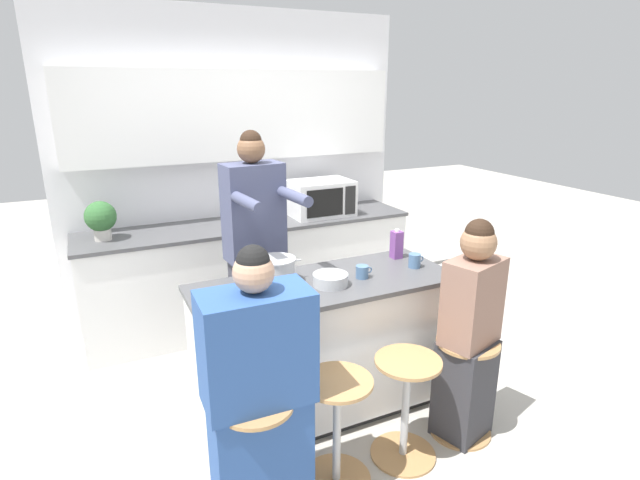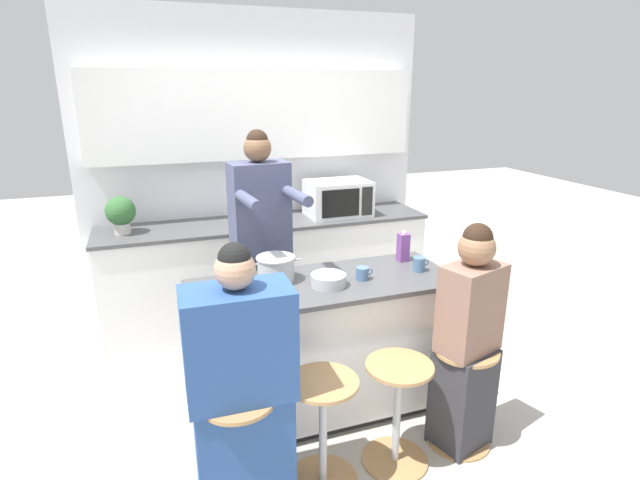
{
  "view_description": "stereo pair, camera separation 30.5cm",
  "coord_description": "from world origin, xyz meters",
  "px_view_note": "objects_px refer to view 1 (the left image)",
  "views": [
    {
      "loc": [
        -1.26,
        -2.57,
        2.07
      ],
      "look_at": [
        0.0,
        0.07,
        1.16
      ],
      "focal_mm": 28.0,
      "sensor_mm": 36.0,
      "label": 1
    },
    {
      "loc": [
        -0.98,
        -2.68,
        2.07
      ],
      "look_at": [
        0.0,
        0.07,
        1.16
      ],
      "focal_mm": 28.0,
      "sensor_mm": 36.0,
      "label": 2
    }
  ],
  "objects_px": {
    "person_cooking": "(256,263)",
    "coffee_cup_far": "(415,261)",
    "coffee_cup_near": "(362,272)",
    "fruit_bowl": "(330,280)",
    "person_seated_near": "(469,340)",
    "bar_stool_leftmost": "(258,453)",
    "bar_stool_center_left": "(337,427)",
    "microwave": "(320,198)",
    "bar_stool_center_right": "(406,405)",
    "juice_carton": "(397,244)",
    "cooking_pot": "(276,270)",
    "bar_stool_rightmost": "(464,383)",
    "kitchen_island": "(324,346)",
    "person_wrapped_blanket": "(259,394)",
    "potted_plant": "(101,218)"
  },
  "relations": [
    {
      "from": "person_seated_near",
      "to": "juice_carton",
      "type": "bearing_deg",
      "value": 73.7
    },
    {
      "from": "bar_stool_center_right",
      "to": "juice_carton",
      "type": "distance_m",
      "value": 1.11
    },
    {
      "from": "cooking_pot",
      "to": "person_seated_near",
      "type": "bearing_deg",
      "value": -36.88
    },
    {
      "from": "person_seated_near",
      "to": "coffee_cup_near",
      "type": "bearing_deg",
      "value": 110.71
    },
    {
      "from": "juice_carton",
      "to": "potted_plant",
      "type": "bearing_deg",
      "value": 145.11
    },
    {
      "from": "bar_stool_rightmost",
      "to": "person_seated_near",
      "type": "distance_m",
      "value": 0.3
    },
    {
      "from": "bar_stool_center_right",
      "to": "person_cooking",
      "type": "distance_m",
      "value": 1.35
    },
    {
      "from": "coffee_cup_far",
      "to": "juice_carton",
      "type": "distance_m",
      "value": 0.22
    },
    {
      "from": "coffee_cup_near",
      "to": "microwave",
      "type": "height_order",
      "value": "microwave"
    },
    {
      "from": "bar_stool_leftmost",
      "to": "person_seated_near",
      "type": "height_order",
      "value": "person_seated_near"
    },
    {
      "from": "coffee_cup_near",
      "to": "juice_carton",
      "type": "relative_size",
      "value": 0.54
    },
    {
      "from": "microwave",
      "to": "bar_stool_center_left",
      "type": "bearing_deg",
      "value": -113.33
    },
    {
      "from": "person_seated_near",
      "to": "cooking_pot",
      "type": "xyz_separation_m",
      "value": [
        -0.93,
        0.7,
        0.35
      ]
    },
    {
      "from": "fruit_bowl",
      "to": "microwave",
      "type": "relative_size",
      "value": 0.39
    },
    {
      "from": "juice_carton",
      "to": "cooking_pot",
      "type": "bearing_deg",
      "value": -175.97
    },
    {
      "from": "coffee_cup_far",
      "to": "juice_carton",
      "type": "xyz_separation_m",
      "value": [
        -0.0,
        0.21,
        0.05
      ]
    },
    {
      "from": "bar_stool_leftmost",
      "to": "juice_carton",
      "type": "height_order",
      "value": "juice_carton"
    },
    {
      "from": "juice_carton",
      "to": "microwave",
      "type": "relative_size",
      "value": 0.38
    },
    {
      "from": "bar_stool_center_left",
      "to": "bar_stool_center_right",
      "type": "distance_m",
      "value": 0.44
    },
    {
      "from": "bar_stool_center_right",
      "to": "juice_carton",
      "type": "bearing_deg",
      "value": 61.36
    },
    {
      "from": "cooking_pot",
      "to": "coffee_cup_far",
      "type": "distance_m",
      "value": 0.93
    },
    {
      "from": "person_cooking",
      "to": "coffee_cup_far",
      "type": "distance_m",
      "value": 1.08
    },
    {
      "from": "bar_stool_center_right",
      "to": "person_cooking",
      "type": "xyz_separation_m",
      "value": [
        -0.48,
        1.14,
        0.55
      ]
    },
    {
      "from": "bar_stool_rightmost",
      "to": "person_cooking",
      "type": "relative_size",
      "value": 0.35
    },
    {
      "from": "bar_stool_leftmost",
      "to": "coffee_cup_near",
      "type": "relative_size",
      "value": 5.61
    },
    {
      "from": "coffee_cup_far",
      "to": "microwave",
      "type": "height_order",
      "value": "microwave"
    },
    {
      "from": "kitchen_island",
      "to": "juice_carton",
      "type": "bearing_deg",
      "value": 15.61
    },
    {
      "from": "person_wrapped_blanket",
      "to": "bar_stool_leftmost",
      "type": "bearing_deg",
      "value": -134.86
    },
    {
      "from": "kitchen_island",
      "to": "cooking_pot",
      "type": "relative_size",
      "value": 5.06
    },
    {
      "from": "cooking_pot",
      "to": "coffee_cup_near",
      "type": "relative_size",
      "value": 2.92
    },
    {
      "from": "bar_stool_rightmost",
      "to": "fruit_bowl",
      "type": "xyz_separation_m",
      "value": [
        -0.65,
        0.51,
        0.61
      ]
    },
    {
      "from": "bar_stool_center_left",
      "to": "fruit_bowl",
      "type": "xyz_separation_m",
      "value": [
        0.23,
        0.54,
        0.61
      ]
    },
    {
      "from": "bar_stool_leftmost",
      "to": "bar_stool_center_left",
      "type": "distance_m",
      "value": 0.44
    },
    {
      "from": "fruit_bowl",
      "to": "bar_stool_center_right",
      "type": "bearing_deg",
      "value": -68.09
    },
    {
      "from": "cooking_pot",
      "to": "bar_stool_leftmost",
      "type": "bearing_deg",
      "value": -118.38
    },
    {
      "from": "person_wrapped_blanket",
      "to": "coffee_cup_far",
      "type": "bearing_deg",
      "value": 24.64
    },
    {
      "from": "coffee_cup_far",
      "to": "juice_carton",
      "type": "relative_size",
      "value": 0.54
    },
    {
      "from": "person_seated_near",
      "to": "potted_plant",
      "type": "height_order",
      "value": "person_seated_near"
    },
    {
      "from": "coffee_cup_near",
      "to": "fruit_bowl",
      "type": "bearing_deg",
      "value": -175.01
    },
    {
      "from": "person_cooking",
      "to": "cooking_pot",
      "type": "bearing_deg",
      "value": -96.06
    },
    {
      "from": "person_wrapped_blanket",
      "to": "juice_carton",
      "type": "distance_m",
      "value": 1.53
    },
    {
      "from": "person_cooking",
      "to": "fruit_bowl",
      "type": "relative_size",
      "value": 8.37
    },
    {
      "from": "bar_stool_center_left",
      "to": "cooking_pot",
      "type": "bearing_deg",
      "value": 94.02
    },
    {
      "from": "coffee_cup_near",
      "to": "coffee_cup_far",
      "type": "relative_size",
      "value": 1.0
    },
    {
      "from": "bar_stool_center_right",
      "to": "cooking_pot",
      "type": "height_order",
      "value": "cooking_pot"
    },
    {
      "from": "kitchen_island",
      "to": "bar_stool_leftmost",
      "type": "bearing_deg",
      "value": -137.46
    },
    {
      "from": "bar_stool_center_left",
      "to": "person_cooking",
      "type": "distance_m",
      "value": 1.27
    },
    {
      "from": "person_cooking",
      "to": "fruit_bowl",
      "type": "height_order",
      "value": "person_cooking"
    },
    {
      "from": "coffee_cup_near",
      "to": "juice_carton",
      "type": "xyz_separation_m",
      "value": [
        0.41,
        0.23,
        0.06
      ]
    },
    {
      "from": "bar_stool_leftmost",
      "to": "bar_stool_rightmost",
      "type": "bearing_deg",
      "value": 1.36
    }
  ]
}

